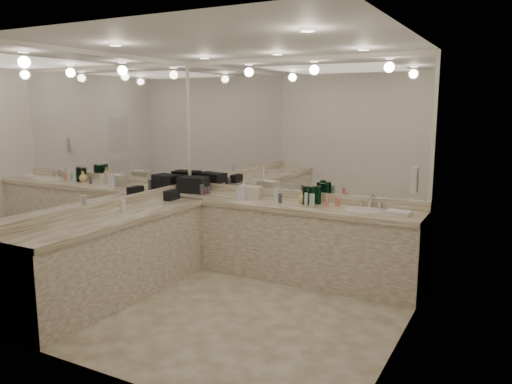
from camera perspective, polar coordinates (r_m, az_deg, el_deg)
The scene contains 39 objects.
floor at distance 5.15m, azimuth -2.48°, elevation -13.40°, with size 3.20×3.20×0.00m, color beige.
ceiling at distance 4.77m, azimuth -2.72°, elevation 16.67°, with size 3.20×3.20×0.00m, color white.
wall_back at distance 6.11m, azimuth 4.63°, elevation 2.94°, with size 3.20×0.02×2.60m, color silver.
wall_left at distance 5.77m, azimuth -16.39°, elevation 2.15°, with size 0.02×3.00×2.60m, color silver.
wall_right at distance 4.21m, azimuth 16.45°, elevation -0.60°, with size 0.02×3.00×2.60m, color silver.
vanity_back_base at distance 6.02m, azimuth 3.36°, elevation -5.71°, with size 3.20×0.60×0.84m, color silver.
vanity_back_top at distance 5.90m, azimuth 3.36°, elevation -1.52°, with size 3.20×0.64×0.06m, color beige.
vanity_left_base at distance 5.54m, azimuth -15.90°, elevation -7.47°, with size 0.60×2.40×0.84m, color silver.
vanity_left_top at distance 5.42m, azimuth -16.05°, elevation -2.94°, with size 0.64×2.42×0.06m, color beige.
backsplash_back at distance 6.15m, azimuth 4.51°, elevation -0.32°, with size 3.20×0.04×0.10m, color beige.
backsplash_left at distance 5.81m, azimuth -16.08°, elevation -1.28°, with size 0.04×3.00×0.10m, color beige.
mirror_back at distance 6.06m, azimuth 4.64°, elevation 7.39°, with size 3.12×0.01×1.55m, color white.
mirror_left at distance 5.72m, azimuth -16.54°, elevation 6.86°, with size 0.01×2.92×1.55m, color white.
sink at distance 5.59m, azimuth 12.28°, elevation -2.13°, with size 0.44×0.44×0.03m, color white.
faucet at distance 5.77m, azimuth 12.89°, elevation -1.02°, with size 0.24×0.16×0.14m, color silver.
wall_phone at distance 4.89m, azimuth 17.67°, elevation 1.35°, with size 0.06×0.10×0.24m, color white.
door at distance 3.79m, azimuth 14.49°, elevation -5.52°, with size 0.02×0.82×2.10m, color white.
black_toiletry_bag at distance 6.62m, azimuth -7.19°, elevation 0.87°, with size 0.37×0.23×0.21m, color black.
black_bag_spill at distance 6.15m, azimuth -9.60°, elevation -0.34°, with size 0.10×0.21×0.12m, color black.
cream_cosmetic_case at distance 6.15m, azimuth -0.69°, elevation -0.02°, with size 0.27×0.17×0.16m, color beige.
hand_towel at distance 5.46m, azimuth 16.00°, elevation -2.29°, with size 0.25×0.17×0.04m, color white.
lotion_left at distance 5.52m, azimuth -15.00°, elevation -1.59°, with size 0.06×0.06×0.14m, color white.
soap_bottle_a at distance 6.19m, azimuth -1.39°, elevation 0.34°, with size 0.09×0.09×0.22m, color white.
soap_bottle_b at distance 6.05m, azimuth -1.70°, elevation -0.01°, with size 0.09×0.09×0.19m, color white.
soap_bottle_c at distance 5.85m, azimuth 5.47°, elevation -0.53°, with size 0.13×0.13×0.17m, color #FACF83.
green_bottle_0 at distance 5.89m, azimuth 5.95°, elevation -0.32°, with size 0.07×0.07×0.20m, color #0E4227.
green_bottle_1 at distance 5.85m, azimuth 7.14°, elevation -0.35°, with size 0.06×0.06×0.21m, color #0E4227.
green_bottle_2 at distance 5.92m, azimuth 6.70°, elevation -0.28°, with size 0.07×0.07×0.20m, color #0E4227.
green_bottle_3 at distance 5.82m, azimuth 6.44°, elevation -0.41°, with size 0.06×0.06×0.20m, color #0E4227.
green_bottle_4 at distance 5.80m, azimuth 5.70°, elevation -0.40°, with size 0.07×0.07×0.21m, color #0E4227.
amenity_bottle_0 at distance 6.03m, azimuth 2.30°, elevation -0.30°, with size 0.06×0.06×0.14m, color silver.
amenity_bottle_1 at distance 5.88m, azimuth 2.77°, elevation -0.71°, with size 0.04×0.04×0.11m, color #3F3F4C.
amenity_bottle_2 at distance 5.79m, azimuth 9.29°, elevation -1.08°, with size 0.06×0.06×0.10m, color #E57F66.
amenity_bottle_3 at distance 5.69m, azimuth 8.12°, elevation -1.03°, with size 0.04×0.04×0.14m, color #E57F66.
amenity_bottle_4 at distance 6.47m, azimuth -5.47°, elevation 0.20°, with size 0.04×0.04×0.10m, color #3F3F4C.
amenity_bottle_5 at distance 5.69m, azimuth 6.43°, elevation -0.94°, with size 0.06×0.06×0.15m, color silver.
amenity_bottle_6 at distance 5.75m, azimuth 5.77°, elevation -0.82°, with size 0.04×0.04×0.15m, color silver.
amenity_bottle_7 at distance 6.53m, azimuth -5.77°, elevation 0.20°, with size 0.06×0.06×0.08m, color #E57F66.
amenity_bottle_8 at distance 6.43m, azimuth -6.20°, elevation 0.27°, with size 0.06×0.06×0.14m, color #3F3F4C.
Camera 1 is at (2.43, -4.06, 2.04)m, focal length 35.00 mm.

